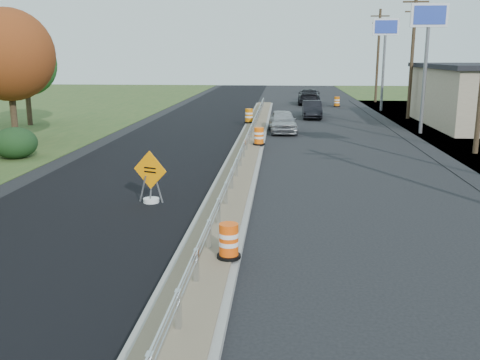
# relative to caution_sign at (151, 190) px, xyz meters

# --- Properties ---
(ground) EXTENTS (140.00, 140.00, 0.00)m
(ground) POSITION_rel_caution_sign_xyz_m (2.62, 1.28, -0.45)
(ground) COLOR black
(ground) RESTS_ON ground
(milled_overlay) EXTENTS (7.20, 120.00, 0.01)m
(milled_overlay) POSITION_rel_caution_sign_xyz_m (-1.78, 11.28, -0.45)
(milled_overlay) COLOR black
(milled_overlay) RESTS_ON ground
(median) EXTENTS (1.60, 55.00, 0.23)m
(median) POSITION_rel_caution_sign_xyz_m (2.62, 9.28, -0.34)
(median) COLOR gray
(median) RESTS_ON ground
(guardrail) EXTENTS (0.10, 46.15, 0.72)m
(guardrail) POSITION_rel_caution_sign_xyz_m (2.62, 10.28, 0.27)
(guardrail) COLOR silver
(guardrail) RESTS_ON median
(pylon_sign_mid) EXTENTS (2.20, 0.30, 7.90)m
(pylon_sign_mid) POSITION_rel_caution_sign_xyz_m (13.12, 17.28, 6.02)
(pylon_sign_mid) COLOR slate
(pylon_sign_mid) RESTS_ON ground
(pylon_sign_north) EXTENTS (2.20, 0.30, 7.90)m
(pylon_sign_north) POSITION_rel_caution_sign_xyz_m (13.12, 31.28, 6.02)
(pylon_sign_north) COLOR slate
(pylon_sign_north) RESTS_ON ground
(utility_pole_nmid) EXTENTS (1.90, 0.26, 9.40)m
(utility_pole_nmid) POSITION_rel_caution_sign_xyz_m (14.12, 25.28, 4.48)
(utility_pole_nmid) COLOR #473523
(utility_pole_nmid) RESTS_ON ground
(utility_pole_north) EXTENTS (1.90, 0.26, 9.40)m
(utility_pole_north) POSITION_rel_caution_sign_xyz_m (14.12, 40.28, 4.48)
(utility_pole_north) COLOR #473523
(utility_pole_north) RESTS_ON ground
(hedge_north) EXTENTS (2.09, 2.09, 1.52)m
(hedge_north) POSITION_rel_caution_sign_xyz_m (-8.38, 7.28, 0.31)
(hedge_north) COLOR black
(hedge_north) RESTS_ON ground
(tree_near_red) EXTENTS (4.95, 4.95, 7.35)m
(tree_near_red) POSITION_rel_caution_sign_xyz_m (-10.38, 11.28, 4.41)
(tree_near_red) COLOR #473523
(tree_near_red) RESTS_ON ground
(tree_near_back) EXTENTS (4.29, 4.29, 6.37)m
(tree_near_back) POSITION_rel_caution_sign_xyz_m (-13.38, 19.28, 3.76)
(tree_near_back) COLOR #473523
(tree_near_back) RESTS_ON ground
(caution_sign) EXTENTS (1.21, 0.54, 1.78)m
(caution_sign) POSITION_rel_caution_sign_xyz_m (0.00, 0.00, 0.00)
(caution_sign) COLOR white
(caution_sign) RESTS_ON ground
(barrel_median_near) EXTENTS (0.57, 0.57, 0.83)m
(barrel_median_near) POSITION_rel_caution_sign_xyz_m (3.17, -5.37, 0.18)
(barrel_median_near) COLOR black
(barrel_median_near) RESTS_ON median
(barrel_median_mid) EXTENTS (0.63, 0.63, 0.92)m
(barrel_median_mid) POSITION_rel_caution_sign_xyz_m (3.17, 10.81, 0.22)
(barrel_median_mid) COLOR black
(barrel_median_mid) RESTS_ON median
(barrel_median_far) EXTENTS (0.67, 0.67, 0.98)m
(barrel_median_far) POSITION_rel_caution_sign_xyz_m (2.07, 20.14, 0.25)
(barrel_median_far) COLOR black
(barrel_median_far) RESTS_ON median
(barrel_shoulder_far) EXTENTS (0.64, 0.64, 0.94)m
(barrel_shoulder_far) POSITION_rel_caution_sign_xyz_m (9.62, 35.19, -0.00)
(barrel_shoulder_far) COLOR black
(barrel_shoulder_far) RESTS_ON ground
(car_silver) EXTENTS (2.00, 4.32, 1.43)m
(car_silver) POSITION_rel_caution_sign_xyz_m (4.42, 17.20, 0.26)
(car_silver) COLOR #A8A8AC
(car_silver) RESTS_ON ground
(car_dark_mid) EXTENTS (1.45, 4.11, 1.35)m
(car_dark_mid) POSITION_rel_caution_sign_xyz_m (6.71, 25.39, 0.22)
(car_dark_mid) COLOR black
(car_dark_mid) RESTS_ON ground
(car_dark_far) EXTENTS (2.43, 5.49, 1.57)m
(car_dark_far) POSITION_rel_caution_sign_xyz_m (7.05, 37.56, 0.33)
(car_dark_far) COLOR black
(car_dark_far) RESTS_ON ground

